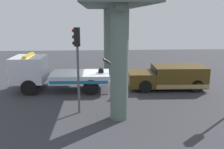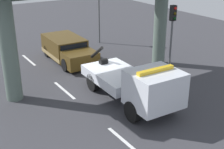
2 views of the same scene
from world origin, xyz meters
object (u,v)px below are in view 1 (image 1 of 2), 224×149
object	(u,v)px
traffic_light_far	(77,52)
tow_truck_white	(51,73)
towed_van_green	(170,77)
traffic_cone_orange	(115,94)

from	to	relation	value
traffic_light_far	tow_truck_white	bearing A→B (deg)	-63.37
tow_truck_white	towed_van_green	size ratio (longest dim) A/B	1.38
tow_truck_white	towed_van_green	xyz separation A→B (m)	(-8.05, 0.03, -0.42)
tow_truck_white	traffic_cone_orange	size ratio (longest dim) A/B	11.05
traffic_cone_orange	towed_van_green	bearing A→B (deg)	-152.19
towed_van_green	traffic_cone_orange	distance (m)	4.51
traffic_light_far	traffic_cone_orange	xyz separation A→B (m)	(-2.01, -2.03, -2.86)
traffic_light_far	traffic_cone_orange	distance (m)	4.04
towed_van_green	traffic_light_far	bearing A→B (deg)	34.60
towed_van_green	traffic_cone_orange	xyz separation A→B (m)	(3.97, 2.09, -0.47)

